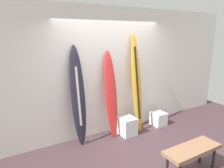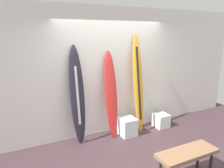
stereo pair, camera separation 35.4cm
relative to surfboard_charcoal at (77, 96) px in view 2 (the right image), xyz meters
The scene contains 8 objects.
ground 1.68m from the surfboard_charcoal, 49.75° to the right, with size 8.00×8.00×0.04m, color #402D32.
wall_back 0.99m from the surfboard_charcoal, 18.18° to the left, with size 7.20×0.20×2.80m, color silver.
surfboard_charcoal is the anchor object (origin of this frame).
surfboard_crimson 0.74m from the surfboard_charcoal, ahead, with size 0.29×0.39×1.89m.
surfboard_sunset 1.41m from the surfboard_charcoal, ahead, with size 0.24×0.42×2.25m.
display_block_left 2.20m from the surfboard_charcoal, ahead, with size 0.33×0.33×0.32m.
display_block_center 1.35m from the surfboard_charcoal, 10.67° to the right, with size 0.36×0.36×0.40m.
bench 2.26m from the surfboard_charcoal, 57.71° to the right, with size 1.00×0.35×0.48m.
Camera 2 is at (-1.94, -2.85, 2.23)m, focal length 32.85 mm.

